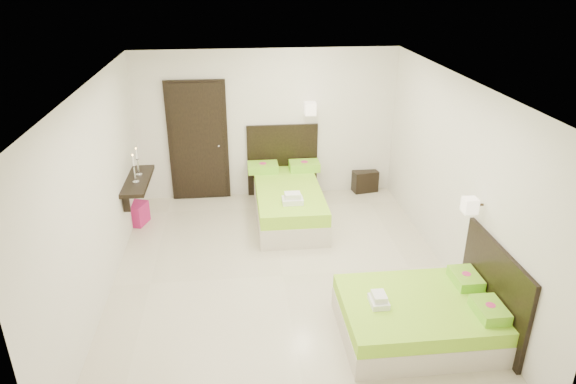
{
  "coord_description": "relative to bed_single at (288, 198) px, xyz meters",
  "views": [
    {
      "loc": [
        -0.56,
        -5.85,
        3.84
      ],
      "look_at": [
        0.1,
        0.3,
        1.1
      ],
      "focal_mm": 32.0,
      "sensor_mm": 36.0,
      "label": 1
    }
  ],
  "objects": [
    {
      "name": "ottoman",
      "position": [
        -2.49,
        -0.01,
        -0.14
      ],
      "size": [
        0.44,
        0.44,
        0.35
      ],
      "primitive_type": "cube",
      "rotation": [
        0.0,
        0.0,
        -0.33
      ],
      "color": "#A41555",
      "rests_on": "ground"
    },
    {
      "name": "floor",
      "position": [
        -0.26,
        -1.8,
        -0.32
      ],
      "size": [
        5.5,
        5.5,
        0.0
      ],
      "primitive_type": "plane",
      "color": "beige",
      "rests_on": "ground"
    },
    {
      "name": "bed_double",
      "position": [
        1.21,
        -3.16,
        -0.06
      ],
      "size": [
        1.72,
        1.46,
        1.42
      ],
      "color": "beige",
      "rests_on": "ground"
    },
    {
      "name": "nightstand",
      "position": [
        1.51,
        0.94,
        -0.12
      ],
      "size": [
        0.5,
        0.46,
        0.39
      ],
      "primitive_type": "cube",
      "rotation": [
        0.0,
        0.0,
        0.17
      ],
      "color": "black",
      "rests_on": "ground"
    },
    {
      "name": "console_shelf",
      "position": [
        -2.35,
        -0.2,
        0.5
      ],
      "size": [
        0.35,
        1.2,
        0.78
      ],
      "color": "black",
      "rests_on": "ground"
    },
    {
      "name": "bed_single",
      "position": [
        0.0,
        0.0,
        0.0
      ],
      "size": [
        1.25,
        2.09,
        1.72
      ],
      "color": "beige",
      "rests_on": "ground"
    },
    {
      "name": "door",
      "position": [
        -1.46,
        0.9,
        0.73
      ],
      "size": [
        1.02,
        0.15,
        2.14
      ],
      "color": "black",
      "rests_on": "ground"
    }
  ]
}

